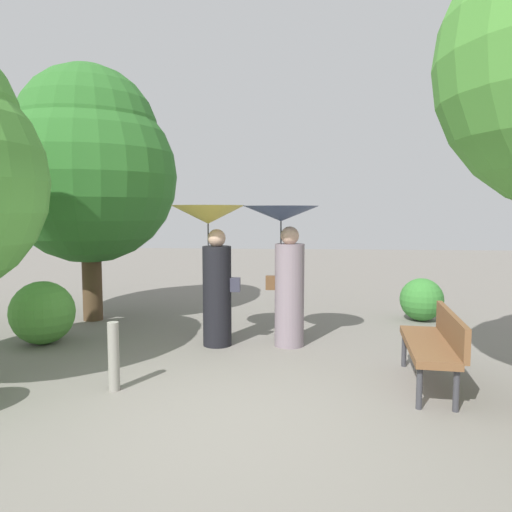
% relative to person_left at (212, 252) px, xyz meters
% --- Properties ---
extents(ground_plane, '(40.00, 40.00, 0.00)m').
position_rel_person_left_xyz_m(ground_plane, '(0.58, -2.37, -1.35)').
color(ground_plane, slate).
extents(person_left, '(1.05, 1.05, 2.01)m').
position_rel_person_left_xyz_m(person_left, '(0.00, 0.00, 0.00)').
color(person_left, black).
rests_on(person_left, ground).
extents(person_right, '(1.07, 1.07, 2.00)m').
position_rel_person_left_xyz_m(person_right, '(1.03, 0.06, -0.04)').
color(person_right, gray).
rests_on(person_right, ground).
extents(park_bench, '(0.64, 1.54, 0.83)m').
position_rel_person_left_xyz_m(park_bench, '(2.72, -1.46, -0.84)').
color(park_bench, '#38383D').
rests_on(park_bench, ground).
extents(tree_near_left, '(3.01, 3.01, 4.41)m').
position_rel_person_left_xyz_m(tree_near_left, '(-2.41, 1.42, 1.39)').
color(tree_near_left, '#4C3823').
rests_on(tree_near_left, ground).
extents(bush_path_right, '(0.75, 0.75, 0.75)m').
position_rel_person_left_xyz_m(bush_path_right, '(3.39, 1.86, -0.98)').
color(bush_path_right, '#387F33').
rests_on(bush_path_right, ground).
extents(bush_behind_bench, '(0.92, 0.92, 0.92)m').
position_rel_person_left_xyz_m(bush_behind_bench, '(-2.48, -0.15, -0.89)').
color(bush_behind_bench, '#4C9338').
rests_on(bush_behind_bench, ground).
extents(path_marker_post, '(0.12, 0.12, 0.75)m').
position_rel_person_left_xyz_m(path_marker_post, '(-0.75, -1.87, -0.98)').
color(path_marker_post, gray).
rests_on(path_marker_post, ground).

